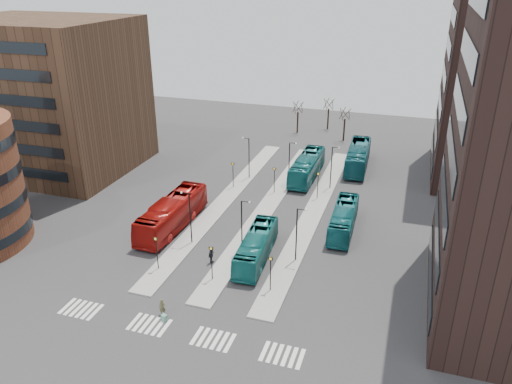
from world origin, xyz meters
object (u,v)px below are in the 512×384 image
(teal_bus_c, at_px, (344,219))
(traveller, at_px, (162,307))
(commuter_a, at_px, (161,233))
(commuter_c, at_px, (245,253))
(teal_bus_b, at_px, (307,167))
(suitcase, at_px, (164,318))
(teal_bus_a, at_px, (256,247))
(teal_bus_d, at_px, (358,157))
(commuter_b, at_px, (211,255))
(red_bus, at_px, (172,213))

(teal_bus_c, bearing_deg, traveller, -123.34)
(commuter_a, height_order, commuter_c, commuter_c)
(commuter_c, bearing_deg, teal_bus_b, -156.22)
(suitcase, distance_m, commuter_c, 12.21)
(teal_bus_a, bearing_deg, commuter_c, -159.40)
(teal_bus_d, bearing_deg, teal_bus_b, -138.00)
(teal_bus_c, distance_m, traveller, 24.44)
(teal_bus_a, height_order, commuter_b, teal_bus_a)
(teal_bus_c, bearing_deg, teal_bus_d, 91.26)
(teal_bus_b, bearing_deg, red_bus, -119.53)
(commuter_a, bearing_deg, teal_bus_a, 176.45)
(commuter_c, bearing_deg, commuter_b, -34.52)
(suitcase, bearing_deg, teal_bus_c, 81.62)
(teal_bus_a, distance_m, teal_bus_d, 30.98)
(teal_bus_d, relative_size, commuter_b, 7.06)
(commuter_b, relative_size, commuter_c, 1.15)
(teal_bus_d, xyz_separation_m, commuter_c, (-7.78, -30.77, -0.99))
(red_bus, height_order, teal_bus_a, red_bus)
(red_bus, xyz_separation_m, commuter_b, (7.43, -5.89, -0.94))
(teal_bus_b, bearing_deg, commuter_a, -116.38)
(commuter_b, height_order, commuter_c, commuter_b)
(suitcase, bearing_deg, commuter_c, 95.24)
(red_bus, height_order, commuter_b, red_bus)
(teal_bus_b, bearing_deg, teal_bus_a, -89.45)
(teal_bus_a, relative_size, teal_bus_c, 1.00)
(red_bus, xyz_separation_m, teal_bus_b, (11.74, 20.14, -0.13))
(teal_bus_a, distance_m, teal_bus_c, 12.09)
(commuter_c, bearing_deg, red_bus, -85.02)
(teal_bus_a, bearing_deg, red_bus, 158.84)
(teal_bus_d, bearing_deg, red_bus, -127.01)
(traveller, bearing_deg, commuter_a, 105.37)
(teal_bus_d, distance_m, commuter_a, 34.73)
(teal_bus_a, height_order, traveller, teal_bus_a)
(suitcase, distance_m, traveller, 1.00)
(commuter_a, bearing_deg, teal_bus_b, -116.77)
(teal_bus_c, relative_size, commuter_b, 5.89)
(suitcase, relative_size, teal_bus_c, 0.06)
(suitcase, height_order, teal_bus_a, teal_bus_a)
(traveller, bearing_deg, suitcase, -66.34)
(teal_bus_c, distance_m, teal_bus_d, 21.02)
(teal_bus_a, bearing_deg, commuter_b, -156.04)
(commuter_c, bearing_deg, teal_bus_d, -167.58)
(red_bus, relative_size, commuter_c, 8.39)
(red_bus, distance_m, traveller, 16.63)
(teal_bus_b, distance_m, teal_bus_c, 16.45)
(teal_bus_b, bearing_deg, commuter_b, -98.68)
(red_bus, bearing_deg, traveller, -65.07)
(suitcase, height_order, commuter_c, commuter_c)
(commuter_b, bearing_deg, suitcase, -175.06)
(red_bus, relative_size, teal_bus_d, 1.04)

